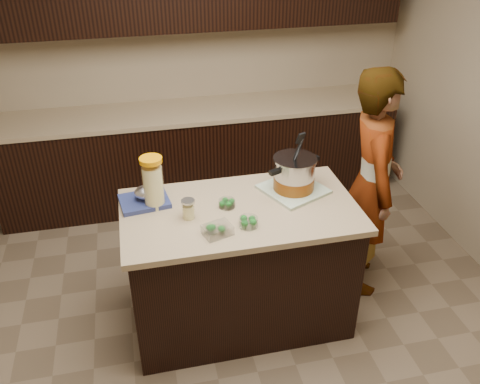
% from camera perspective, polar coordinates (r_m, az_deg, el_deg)
% --- Properties ---
extents(ground_plane, '(4.00, 4.00, 0.00)m').
position_cam_1_polar(ground_plane, '(3.69, 0.00, -13.69)').
color(ground_plane, brown).
rests_on(ground_plane, ground).
extents(room_shell, '(4.04, 4.04, 2.72)m').
position_cam_1_polar(room_shell, '(2.77, 0.00, 12.41)').
color(room_shell, tan).
rests_on(room_shell, ground).
extents(back_cabinets, '(3.60, 0.63, 2.33)m').
position_cam_1_polar(back_cabinets, '(4.65, -4.79, 9.98)').
color(back_cabinets, black).
rests_on(back_cabinets, ground).
extents(island, '(1.46, 0.81, 0.90)m').
position_cam_1_polar(island, '(3.39, 0.00, -8.25)').
color(island, black).
rests_on(island, ground).
extents(dish_towel, '(0.48, 0.48, 0.02)m').
position_cam_1_polar(dish_towel, '(3.33, 5.99, 0.31)').
color(dish_towel, '#678C5E').
rests_on(dish_towel, island).
extents(stock_pot, '(0.37, 0.36, 0.39)m').
position_cam_1_polar(stock_pot, '(3.28, 6.09, 1.85)').
color(stock_pot, '#B7B7BC').
rests_on(stock_pot, dish_towel).
extents(lemonade_pitcher, '(0.15, 0.15, 0.33)m').
position_cam_1_polar(lemonade_pitcher, '(3.11, -9.72, 0.81)').
color(lemonade_pitcher, '#DFD388').
rests_on(lemonade_pitcher, island).
extents(mason_jar, '(0.10, 0.10, 0.13)m').
position_cam_1_polar(mason_jar, '(3.03, -5.81, -1.98)').
color(mason_jar, '#DFD388').
rests_on(mason_jar, island).
extents(broccoli_tub_left, '(0.12, 0.12, 0.05)m').
position_cam_1_polar(broccoli_tub_left, '(3.14, -1.48, -1.31)').
color(broccoli_tub_left, silver).
rests_on(broccoli_tub_left, island).
extents(broccoli_tub_right, '(0.15, 0.15, 0.05)m').
position_cam_1_polar(broccoli_tub_right, '(2.96, 0.95, -3.43)').
color(broccoli_tub_right, silver).
rests_on(broccoli_tub_right, island).
extents(broccoli_tub_rect, '(0.19, 0.16, 0.06)m').
position_cam_1_polar(broccoli_tub_rect, '(2.89, -2.55, -4.33)').
color(broccoli_tub_rect, silver).
rests_on(broccoli_tub_rect, island).
extents(blue_tray, '(0.33, 0.28, 0.11)m').
position_cam_1_polar(blue_tray, '(3.22, -10.58, -0.64)').
color(blue_tray, navy).
rests_on(blue_tray, island).
extents(person, '(0.54, 0.69, 1.67)m').
position_cam_1_polar(person, '(3.63, 14.55, 0.82)').
color(person, gray).
rests_on(person, ground).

